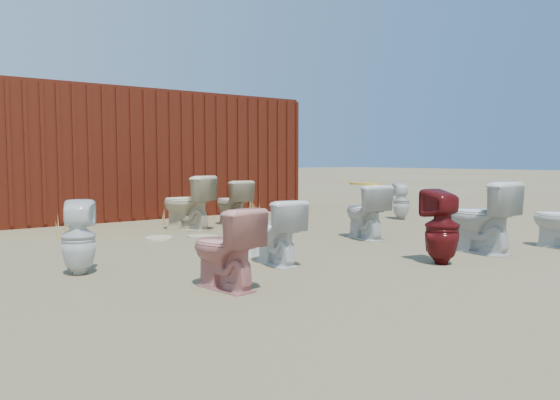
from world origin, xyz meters
TOP-DOWN VIEW (x-y plane):
  - ground at (0.00, 0.00)m, footprint 100.00×100.00m
  - shipping_container at (0.00, 5.20)m, footprint 6.00×2.40m
  - toilet_front_a at (-1.10, -0.80)m, footprint 0.45×0.71m
  - toilet_front_pink at (-2.10, -1.41)m, footprint 0.50×0.74m
  - toilet_front_c at (1.27, -1.66)m, footprint 0.51×0.85m
  - toilet_front_maroon at (0.32, -1.83)m, footprint 0.43×0.44m
  - toilet_back_a at (-2.91, -0.06)m, footprint 0.43×0.43m
  - toilet_back_beige_left at (-0.56, 2.29)m, footprint 0.79×0.96m
  - toilet_back_beige_right at (0.34, 2.40)m, footprint 0.44×0.75m
  - toilet_back_yellowlid at (0.98, -0.06)m, footprint 0.58×0.82m
  - toilet_back_e at (3.32, 1.30)m, footprint 0.43×0.43m
  - yellow_lid at (0.98, -0.06)m, footprint 0.39×0.48m
  - loose_tank at (-0.90, -0.12)m, footprint 0.54×0.40m
  - loose_lid_near at (-1.31, 1.68)m, footprint 0.54×0.60m
  - loose_lid_far at (-0.75, 1.44)m, footprint 0.55×0.59m
  - weed_clump_a at (-2.32, 2.60)m, footprint 0.36×0.36m
  - weed_clump_b at (0.33, 2.20)m, footprint 0.32×0.32m
  - weed_clump_c at (1.99, 3.19)m, footprint 0.36×0.36m
  - weed_clump_d at (-0.45, 3.19)m, footprint 0.30×0.30m
  - weed_clump_e at (1.50, 3.50)m, footprint 0.34×0.34m
  - weed_clump_f at (3.17, 0.06)m, footprint 0.28×0.28m

SIDE VIEW (x-z plane):
  - ground at x=0.00m, z-range 0.00..0.00m
  - loose_lid_near at x=-1.31m, z-range 0.00..0.02m
  - loose_lid_far at x=-0.75m, z-range 0.00..0.02m
  - weed_clump_f at x=3.17m, z-range 0.00..0.24m
  - weed_clump_d at x=-0.45m, z-range 0.00..0.28m
  - weed_clump_b at x=0.33m, z-range 0.00..0.29m
  - weed_clump_c at x=1.99m, z-range 0.00..0.30m
  - weed_clump_e at x=1.50m, z-range 0.00..0.31m
  - weed_clump_a at x=-2.32m, z-range 0.00..0.33m
  - loose_tank at x=-0.90m, z-range 0.00..0.35m
  - toilet_back_e at x=3.32m, z-range 0.00..0.68m
  - toilet_front_a at x=-1.10m, z-range 0.00..0.69m
  - toilet_front_pink at x=-2.10m, z-range 0.00..0.71m
  - toilet_back_a at x=-2.91m, z-range 0.00..0.72m
  - toilet_back_beige_right at x=0.34m, z-range 0.00..0.76m
  - toilet_back_yellowlid at x=0.98m, z-range 0.00..0.76m
  - toilet_front_maroon at x=0.32m, z-range 0.00..0.79m
  - toilet_front_c at x=1.27m, z-range 0.00..0.85m
  - toilet_back_beige_left at x=-0.56m, z-range 0.00..0.86m
  - yellow_lid at x=0.98m, z-range 0.76..0.79m
  - shipping_container at x=0.00m, z-range 0.00..2.40m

